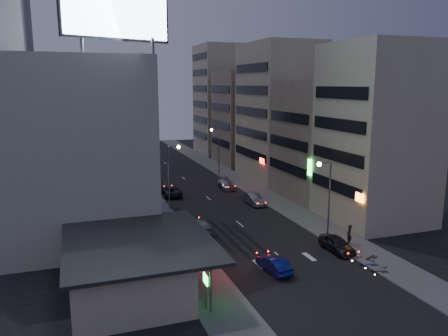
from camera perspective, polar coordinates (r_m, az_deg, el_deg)
name	(u,v)px	position (r m, az deg, el deg)	size (l,w,h in m)	color
ground	(301,274)	(37.78, 10.06, -13.47)	(180.00, 180.00, 0.00)	black
sidewalk_left	(145,196)	(62.48, -10.22, -3.58)	(4.00, 120.00, 0.12)	#4C4C4F
sidewalk_right	(250,187)	(66.75, 3.47, -2.49)	(4.00, 120.00, 0.12)	#4C4C4F
food_court	(127,265)	(34.74, -12.52, -12.24)	(11.00, 13.00, 3.88)	#B3A68D
white_building	(75,145)	(50.25, -18.88, 2.89)	(14.00, 24.00, 18.00)	#A2A29E
shophouse_near	(376,134)	(51.94, 19.27, 4.23)	(10.00, 11.00, 20.00)	#B3A68D
shophouse_mid	(324,139)	(61.78, 12.90, 3.66)	(11.00, 12.00, 16.00)	gray
shophouse_far	(279,112)	(72.56, 7.17, 7.27)	(10.00, 14.00, 22.00)	#B3A68D
far_left_a	(82,118)	(75.05, -18.04, 6.17)	(11.00, 10.00, 20.00)	#A2A29E
far_left_b	(78,127)	(88.20, -18.50, 5.14)	(12.00, 10.00, 15.00)	gray
far_right_a	(247,118)	(86.54, 3.00, 6.58)	(11.00, 12.00, 18.00)	gray
far_right_b	(225,100)	(99.62, 0.19, 8.89)	(12.00, 12.00, 24.00)	#B3A68D
billboard	(117,10)	(40.51, -13.84, 19.37)	(9.52, 3.75, 6.20)	#595B60
street_lamp_right_near	(326,189)	(43.85, 13.20, -2.74)	(1.60, 0.44, 8.02)	#595B60
street_lamp_left	(172,168)	(54.02, -6.84, 0.02)	(1.60, 0.44, 8.02)	#595B60
street_lamp_right_far	(217,145)	(74.27, -0.97, 3.06)	(1.60, 0.44, 8.02)	#595B60
parked_car_right_near	(337,244)	(42.90, 14.51, -9.57)	(1.74, 4.33, 1.48)	#252429
parked_car_right_mid	(254,199)	(57.33, 3.88, -4.04)	(1.56, 4.46, 1.47)	gray
parked_car_left	(172,191)	(62.01, -6.84, -2.96)	(2.37, 5.15, 1.43)	#242428
parked_car_right_far	(226,184)	(65.74, 0.27, -2.11)	(1.94, 4.77, 1.39)	#A0A2A8
road_car_blue	(274,264)	(37.66, 6.53, -12.36)	(1.40, 4.00, 1.32)	navy
road_car_silver	(200,226)	(46.74, -3.13, -7.56)	(1.96, 4.81, 1.40)	#94959B
person	(349,235)	(44.58, 16.02, -8.35)	(0.72, 0.47, 1.98)	black
scooter_black_a	(388,265)	(39.72, 20.62, -11.78)	(1.71, 0.57, 1.04)	black
scooter_silver_a	(384,260)	(40.66, 20.12, -11.26)	(1.60, 0.53, 0.98)	#989A9F
scooter_blue	(376,257)	(40.92, 19.29, -10.93)	(1.87, 0.62, 1.14)	navy
scooter_black_b	(373,249)	(42.61, 18.90, -9.97)	(2.00, 0.67, 1.22)	black
scooter_silver_b	(359,250)	(42.24, 17.25, -10.15)	(1.79, 0.60, 1.10)	silver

